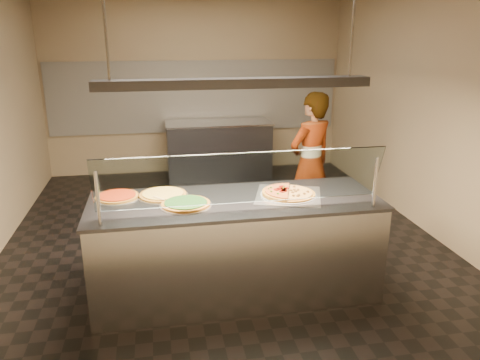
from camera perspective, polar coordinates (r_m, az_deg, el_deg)
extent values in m
cube|color=black|center=(5.63, -2.11, -7.24)|extent=(5.00, 6.00, 0.02)
cube|color=tan|center=(8.14, -5.40, 11.53)|extent=(5.00, 0.02, 3.00)
cube|color=tan|center=(2.33, 8.43, -4.12)|extent=(5.00, 0.02, 3.00)
cube|color=tan|center=(6.06, 22.17, 8.23)|extent=(0.02, 6.00, 3.00)
cube|color=silver|center=(8.13, -5.34, 10.10)|extent=(4.90, 0.02, 1.20)
cube|color=#B7B7BC|center=(4.35, -0.55, -8.32)|extent=(2.55, 0.90, 0.90)
cube|color=#404046|center=(4.17, -0.57, -2.57)|extent=(2.59, 0.94, 0.03)
cylinder|color=#B7B7BC|center=(3.69, -16.92, -2.24)|extent=(0.03, 0.03, 0.44)
cylinder|color=#B7B7BC|center=(4.08, 16.17, -0.29)|extent=(0.03, 0.03, 0.44)
cube|color=white|center=(3.75, 0.31, 0.18)|extent=(2.35, 0.18, 0.47)
cube|color=silver|center=(4.28, 5.89, -1.86)|extent=(0.73, 0.73, 0.01)
cylinder|color=silver|center=(4.28, 5.89, -1.77)|extent=(0.51, 0.51, 0.01)
cylinder|color=#590902|center=(4.31, 5.60, -0.96)|extent=(0.06, 0.06, 0.01)
cylinder|color=#590902|center=(4.35, 5.12, -0.77)|extent=(0.06, 0.06, 0.01)
cylinder|color=#590902|center=(4.29, 5.34, -1.04)|extent=(0.06, 0.06, 0.01)
cylinder|color=#590902|center=(4.30, 4.86, -1.01)|extent=(0.06, 0.06, 0.01)
cylinder|color=#590902|center=(4.27, 4.49, -1.12)|extent=(0.06, 0.06, 0.01)
cylinder|color=#590902|center=(4.26, 5.36, -1.18)|extent=(0.06, 0.06, 0.01)
cylinder|color=#590902|center=(4.24, 5.39, -1.26)|extent=(0.06, 0.06, 0.01)
cylinder|color=#590902|center=(4.23, 5.18, -1.34)|extent=(0.06, 0.06, 0.01)
cube|color=#19590F|center=(4.35, 5.44, -0.77)|extent=(0.02, 0.02, 0.01)
cube|color=#19590F|center=(4.30, 5.29, -0.97)|extent=(0.02, 0.02, 0.01)
cube|color=#19590F|center=(4.31, 3.78, -0.87)|extent=(0.02, 0.02, 0.01)
cube|color=#19590F|center=(4.28, 3.48, -1.01)|extent=(0.01, 0.02, 0.01)
cube|color=#19590F|center=(4.21, 3.81, -1.34)|extent=(0.01, 0.02, 0.01)
cube|color=#19590F|center=(4.16, 4.63, -1.62)|extent=(0.02, 0.02, 0.01)
sphere|color=#513014|center=(4.17, 6.51, -1.91)|extent=(0.03, 0.03, 0.03)
sphere|color=#513014|center=(4.17, 7.04, -1.94)|extent=(0.03, 0.03, 0.03)
sphere|color=#513014|center=(4.20, 7.14, -1.81)|extent=(0.03, 0.03, 0.03)
sphere|color=#513014|center=(4.26, 6.41, -1.51)|extent=(0.03, 0.03, 0.03)
sphere|color=#513014|center=(4.23, 7.81, -1.67)|extent=(0.03, 0.03, 0.03)
sphere|color=#513014|center=(4.29, 8.22, -1.42)|extent=(0.03, 0.03, 0.03)
sphere|color=#513014|center=(4.29, 6.79, -1.38)|extent=(0.03, 0.03, 0.03)
sphere|color=#513014|center=(4.33, 7.06, -1.21)|extent=(0.03, 0.03, 0.03)
sphere|color=#513014|center=(4.33, 6.61, -1.19)|extent=(0.03, 0.03, 0.03)
sphere|color=#513014|center=(4.30, 6.19, -1.28)|extent=(0.03, 0.03, 0.03)
sphere|color=#513014|center=(4.42, 6.59, -0.81)|extent=(0.03, 0.03, 0.03)
cylinder|color=silver|center=(4.05, -6.62, -3.05)|extent=(0.45, 0.45, 0.01)
cylinder|color=brown|center=(4.05, -6.63, -2.88)|extent=(0.42, 0.42, 0.02)
cylinder|color=black|center=(4.04, -6.64, -2.69)|extent=(0.37, 0.37, 0.01)
cylinder|color=silver|center=(4.32, -9.37, -1.86)|extent=(0.46, 0.46, 0.01)
cylinder|color=brown|center=(4.31, -9.37, -1.72)|extent=(0.43, 0.43, 0.02)
cylinder|color=gold|center=(4.31, -9.38, -1.56)|extent=(0.37, 0.37, 0.01)
cylinder|color=silver|center=(4.35, -14.74, -2.05)|extent=(0.41, 0.41, 0.01)
cylinder|color=brown|center=(4.35, -14.75, -1.91)|extent=(0.38, 0.38, 0.02)
cylinder|color=#751402|center=(4.35, -14.77, -1.76)|extent=(0.33, 0.33, 0.01)
cube|color=#B7B7BC|center=(4.15, -7.87, -2.24)|extent=(0.17, 0.17, 0.00)
cylinder|color=tan|center=(4.16, -9.81, -2.22)|extent=(0.11, 0.12, 0.02)
cube|color=#404046|center=(7.91, -2.63, 3.67)|extent=(1.70, 0.70, 0.90)
cube|color=#B7B7BC|center=(7.81, -2.67, 6.98)|extent=(1.74, 0.74, 0.03)
imported|color=#423E48|center=(5.66, 8.58, 2.03)|extent=(0.74, 0.64, 1.70)
cube|color=#404046|center=(3.94, -0.62, 11.72)|extent=(2.30, 0.18, 0.08)
cylinder|color=#B7B7BC|center=(3.87, -16.25, 19.04)|extent=(0.02, 0.02, 1.01)
cylinder|color=#B7B7BC|center=(4.21, 13.71, 19.06)|extent=(0.02, 0.02, 1.01)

